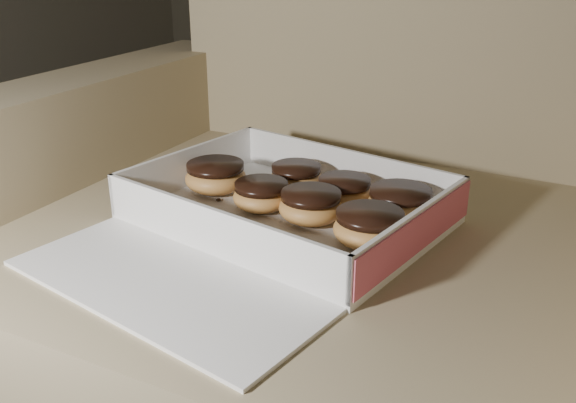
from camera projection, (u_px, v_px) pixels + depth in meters
The scene contains 12 objects.
armchair at pixel (328, 284), 0.97m from camera, with size 0.96×0.81×1.01m.
bakery_box at pixel (271, 222), 0.82m from camera, with size 0.45×0.50×0.06m.
donut_a at pixel (296, 177), 0.93m from camera, with size 0.08×0.08×0.04m.
donut_b at pixel (261, 195), 0.86m from camera, with size 0.08×0.08×0.04m.
donut_c at pixel (400, 203), 0.83m from camera, with size 0.09×0.09×0.04m.
donut_d at pixel (311, 206), 0.83m from camera, with size 0.08×0.08×0.04m.
donut_e at pixel (216, 176), 0.92m from camera, with size 0.09×0.09×0.04m.
donut_f at pixel (369, 227), 0.76m from camera, with size 0.09×0.09×0.04m.
donut_g at pixel (344, 191), 0.88m from camera, with size 0.08×0.08×0.04m.
crumb_a at pixel (262, 234), 0.79m from camera, with size 0.01×0.01×0.00m, color black.
crumb_b at pixel (218, 200), 0.90m from camera, with size 0.01×0.01×0.00m, color black.
crumb_c at pixel (349, 240), 0.78m from camera, with size 0.01×0.01×0.00m, color black.
Camera 1 is at (0.11, -0.58, 0.81)m, focal length 40.00 mm.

